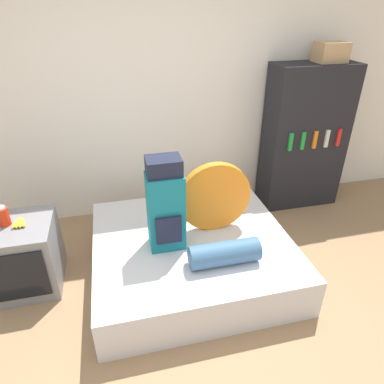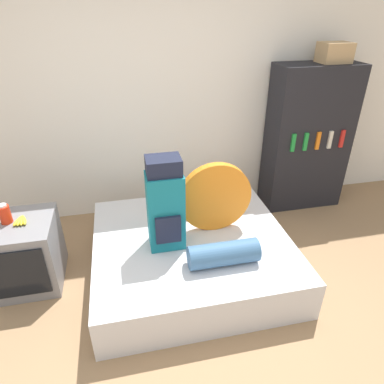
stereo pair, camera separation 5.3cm
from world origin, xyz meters
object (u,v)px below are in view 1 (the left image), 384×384
Objects in this scene: cardboard_box at (331,52)px; canister at (3,216)px; television at (26,255)px; tent_bag at (215,197)px; backpack at (166,206)px; bookshelf at (304,138)px; sleeping_roll at (224,253)px.

canister is at bearing -167.08° from cardboard_box.
television is 3.62× the size of canister.
tent_bag is 1.92m from cardboard_box.
bookshelf is at bearing 28.77° from backpack.
sleeping_roll is at bearing -97.04° from tent_bag.
canister is 0.55× the size of cardboard_box.
bookshelf is at bearing 14.56° from television.
backpack reaches higher than canister.
television is at bearing 160.85° from sleeping_roll.
backpack is 1.98m from bookshelf.
cardboard_box is (0.13, -0.00, 0.89)m from bookshelf.
tent_bag is at bearing -2.17° from television.
backpack is 0.47m from tent_bag.
sleeping_roll is 0.34× the size of bookshelf.
cardboard_box is at bearing 26.97° from backpack.
backpack is 1.24× the size of tent_bag.
bookshelf reaches higher than sleeping_roll.
sleeping_roll is at bearing -19.21° from canister.
bookshelf is (2.89, 0.75, 0.50)m from television.
sleeping_roll is at bearing -136.28° from bookshelf.
backpack is at bearing 139.42° from sleeping_roll.
sleeping_roll is 1.64m from television.
cardboard_box reaches higher than tent_bag.
bookshelf is at bearing 43.72° from sleeping_roll.
cardboard_box is (1.86, 0.95, 0.96)m from backpack.
bookshelf reaches higher than canister.
canister is (-1.69, 0.09, 0.00)m from tent_bag.
cardboard_box is (3.11, 0.71, 1.02)m from canister.
tent_bag is at bearing -3.17° from canister.
bookshelf is (1.74, 0.95, 0.07)m from backpack.
tent_bag reaches higher than television.
cardboard_box is at bearing -1.70° from bookshelf.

